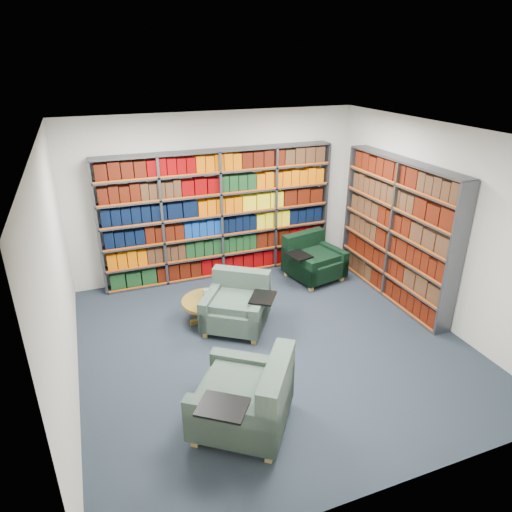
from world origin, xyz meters
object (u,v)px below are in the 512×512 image
object	(u,v)px
chair_teal_front	(250,401)
coffee_table	(208,304)
chair_green_right	(311,261)
chair_teal_left	(238,305)

from	to	relation	value
chair_teal_front	coffee_table	bearing A→B (deg)	86.07
chair_teal_front	coffee_table	xyz separation A→B (m)	(0.15, 2.18, -0.05)
chair_teal_front	coffee_table	distance (m)	2.19
chair_teal_front	chair_green_right	bearing A→B (deg)	53.03
chair_teal_left	chair_green_right	world-z (taller)	chair_teal_left
chair_teal_left	coffee_table	size ratio (longest dim) A/B	1.53
chair_green_right	coffee_table	world-z (taller)	chair_green_right
chair_teal_left	chair_green_right	xyz separation A→B (m)	(1.71, 1.02, -0.00)
chair_teal_left	coffee_table	xyz separation A→B (m)	(-0.38, 0.22, -0.02)
chair_green_right	chair_teal_front	distance (m)	3.73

